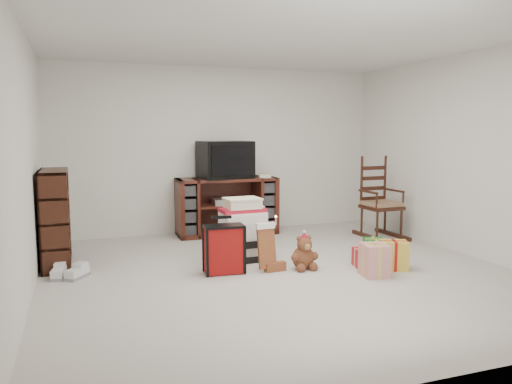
# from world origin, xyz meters

# --- Properties ---
(room) EXTENTS (5.01, 5.01, 2.51)m
(room) POSITION_xyz_m (0.00, 0.00, 1.25)
(room) COLOR beige
(room) RESTS_ON ground
(tv_stand) EXTENTS (1.50, 0.56, 0.85)m
(tv_stand) POSITION_xyz_m (0.03, 2.20, 0.43)
(tv_stand) COLOR #481B14
(tv_stand) RESTS_ON floor
(bookshelf) EXTENTS (0.30, 0.91, 1.11)m
(bookshelf) POSITION_xyz_m (-2.32, 1.18, 0.53)
(bookshelf) COLOR #32160D
(bookshelf) RESTS_ON floor
(rocking_chair) EXTENTS (0.53, 0.84, 1.23)m
(rocking_chair) POSITION_xyz_m (2.07, 1.28, 0.42)
(rocking_chair) COLOR #32160D
(rocking_chair) RESTS_ON floor
(gift_pile) EXTENTS (0.60, 0.45, 0.74)m
(gift_pile) POSITION_xyz_m (-0.22, 0.69, 0.32)
(gift_pile) COLOR black
(gift_pile) RESTS_ON floor
(red_suitcase) EXTENTS (0.42, 0.24, 0.63)m
(red_suitcase) POSITION_xyz_m (-0.59, 0.21, 0.27)
(red_suitcase) COLOR maroon
(red_suitcase) RESTS_ON floor
(stocking) EXTENTS (0.26, 0.13, 0.55)m
(stocking) POSITION_xyz_m (-0.13, 0.13, 0.27)
(stocking) COLOR #0C6F1E
(stocking) RESTS_ON floor
(teddy_bear) EXTENTS (0.25, 0.22, 0.38)m
(teddy_bear) POSITION_xyz_m (0.30, 0.08, 0.17)
(teddy_bear) COLOR brown
(teddy_bear) RESTS_ON floor
(santa_figurine) EXTENTS (0.27, 0.26, 0.55)m
(santa_figurine) POSITION_xyz_m (0.23, 1.17, 0.21)
(santa_figurine) COLOR maroon
(santa_figurine) RESTS_ON floor
(mrs_claus_figurine) EXTENTS (0.26, 0.25, 0.54)m
(mrs_claus_figurine) POSITION_xyz_m (-0.35, 0.77, 0.21)
(mrs_claus_figurine) COLOR maroon
(mrs_claus_figurine) RESTS_ON floor
(sneaker_pair) EXTENTS (0.42, 0.32, 0.11)m
(sneaker_pair) POSITION_xyz_m (-2.19, 0.60, 0.05)
(sneaker_pair) COLOR silver
(sneaker_pair) RESTS_ON floor
(gift_cluster) EXTENTS (0.59, 0.91, 0.27)m
(gift_cluster) POSITION_xyz_m (1.13, -0.17, 0.14)
(gift_cluster) COLOR #AE1325
(gift_cluster) RESTS_ON floor
(crt_television) EXTENTS (0.80, 0.62, 0.55)m
(crt_television) POSITION_xyz_m (0.00, 2.19, 1.12)
(crt_television) COLOR black
(crt_television) RESTS_ON tv_stand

